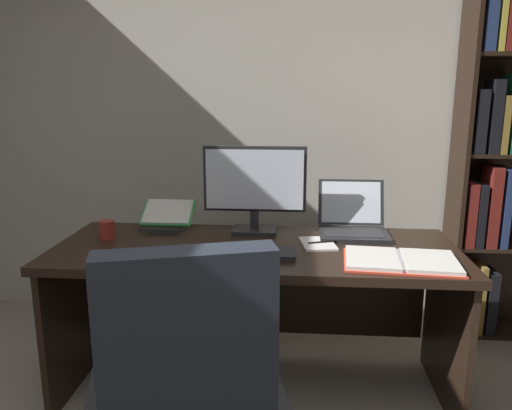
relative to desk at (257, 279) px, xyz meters
name	(u,v)px	position (x,y,z in m)	size (l,w,h in m)	color
wall_back	(268,92)	(0.01, 0.89, 0.90)	(4.80, 0.12, 2.89)	beige
desk	(257,279)	(0.00, 0.00, 0.00)	(1.87, 0.73, 0.74)	black
monitor	(255,189)	(-0.02, 0.16, 0.42)	(0.52, 0.16, 0.44)	#232326
laptop	(353,223)	(0.47, 0.17, 0.25)	(0.34, 0.34, 0.25)	#232326
keyboard	(248,253)	(-0.02, -0.22, 0.21)	(0.42, 0.15, 0.02)	#232326
computer_mouse	(180,249)	(-0.32, -0.22, 0.22)	(0.06, 0.10, 0.04)	#232326
reading_stand_with_book	(167,216)	(-0.49, 0.21, 0.26)	(0.27, 0.24, 0.13)	#232326
open_binder	(401,261)	(0.63, -0.27, 0.21)	(0.49, 0.34, 0.02)	#DB422D
notepad	(318,244)	(0.29, -0.03, 0.20)	(0.15, 0.21, 0.01)	silver
pen	(322,242)	(0.31, -0.03, 0.21)	(0.01, 0.01, 0.14)	black
coffee_mug	(107,230)	(-0.73, -0.01, 0.24)	(0.08, 0.08, 0.09)	maroon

